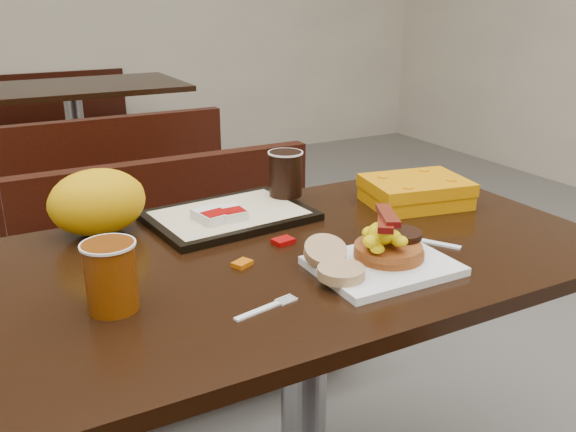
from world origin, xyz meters
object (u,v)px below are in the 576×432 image
tray (229,216)px  paper_bag (97,202)px  fork (257,311)px  hashbrown_sleeve_right (230,213)px  hashbrown_sleeve_left (211,216)px  bench_far_s (107,186)px  bench_far_n (59,131)px  table_near (304,404)px  table_far (79,151)px  pancake_stack (389,250)px  clamshell (416,192)px  coffee_cup_far (286,174)px  coffee_cup_near (111,277)px  knife (418,240)px  bench_near_n (194,285)px  platter (383,266)px

tray → paper_bag: bearing=164.1°
fork → hashbrown_sleeve_right: (0.12, 0.39, 0.02)m
hashbrown_sleeve_left → bench_far_s: bearing=74.4°
bench_far_n → paper_bag: bearing=-96.5°
table_near → tray: bearing=106.9°
tray → table_near: bearing=-78.5°
table_far → pancake_stack: pancake_stack is taller
pancake_stack → clamshell: 0.37m
bench_far_s → hashbrown_sleeve_right: bearing=-92.6°
fork → coffee_cup_far: coffee_cup_far is taller
coffee_cup_near → hashbrown_sleeve_left: (0.27, 0.27, -0.03)m
table_far → hashbrown_sleeve_left: size_ratio=15.22×
table_near → hashbrown_sleeve_right: hashbrown_sleeve_right is taller
table_near → fork: bearing=-135.9°
fork → hashbrown_sleeve_right: 0.41m
tray → hashbrown_sleeve_left: 0.06m
table_near → hashbrown_sleeve_left: hashbrown_sleeve_left is taller
hashbrown_sleeve_right → knife: bearing=-43.8°
table_near → clamshell: 0.56m
bench_near_n → paper_bag: paper_bag is taller
pancake_stack → coffee_cup_near: size_ratio=1.15×
table_near → bench_far_s: (0.00, 1.90, -0.02)m
clamshell → paper_bag: paper_bag is taller
table_far → knife: (0.22, -2.68, 0.38)m
bench_far_s → hashbrown_sleeve_left: bearing=-94.1°
table_far → hashbrown_sleeve_left: hashbrown_sleeve_left is taller
table_near → pancake_stack: bearing=-54.5°
table_near → coffee_cup_far: bearing=69.7°
paper_bag → platter: bearing=-45.9°
table_near → paper_bag: paper_bag is taller
knife → clamshell: size_ratio=0.76×
bench_far_n → platter: 3.48m
bench_far_n → tray: (-0.07, -3.08, 0.40)m
knife → paper_bag: bearing=-154.4°
bench_far_s → hashbrown_sleeve_right: 1.76m
bench_far_s → knife: knife is taller
bench_near_n → clamshell: size_ratio=4.29×
bench_far_s → hashbrown_sleeve_right: size_ratio=13.44×
table_far → knife: 2.71m
table_far → fork: fork is taller
bench_far_s → platter: (0.08, -2.06, 0.40)m
bench_near_n → pancake_stack: (0.10, -0.84, 0.42)m
table_far → hashbrown_sleeve_right: hashbrown_sleeve_right is taller
bench_far_n → coffee_cup_near: size_ratio=8.74×
table_far → coffee_cup_near: bearing=-98.4°
table_near → bench_far_n: (0.00, 3.30, -0.02)m
coffee_cup_near → paper_bag: size_ratio=0.57×
table_far → pancake_stack: 2.77m
table_far → clamshell: 2.55m
bench_far_n → clamshell: clamshell is taller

